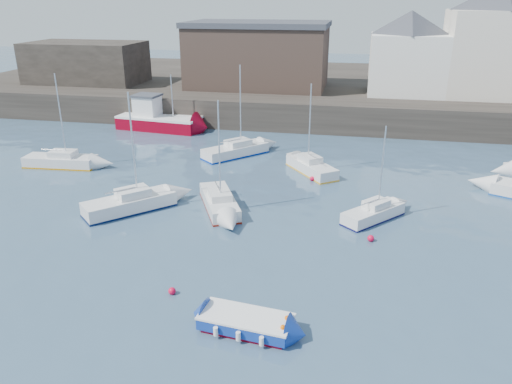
% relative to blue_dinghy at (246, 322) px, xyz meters
% --- Properties ---
extents(water, '(220.00, 220.00, 0.00)m').
position_rel_blue_dinghy_xyz_m(water, '(-2.00, 0.01, -0.42)').
color(water, '#2D4760').
rests_on(water, ground).
extents(quay_wall, '(90.00, 5.00, 3.00)m').
position_rel_blue_dinghy_xyz_m(quay_wall, '(-2.00, 35.01, 1.08)').
color(quay_wall, '#28231E').
rests_on(quay_wall, ground).
extents(land_strip, '(90.00, 32.00, 2.80)m').
position_rel_blue_dinghy_xyz_m(land_strip, '(-2.00, 53.01, 0.98)').
color(land_strip, '#28231E').
rests_on(land_strip, ground).
extents(bldg_east_a, '(13.36, 13.36, 11.80)m').
position_rel_blue_dinghy_xyz_m(bldg_east_a, '(18.00, 42.01, 8.39)').
color(bldg_east_a, beige).
rests_on(bldg_east_a, land_strip).
extents(bldg_east_d, '(11.14, 11.14, 8.95)m').
position_rel_blue_dinghy_xyz_m(bldg_east_d, '(9.00, 41.51, 6.95)').
color(bldg_east_d, white).
rests_on(bldg_east_d, land_strip).
extents(warehouse, '(16.40, 10.40, 7.60)m').
position_rel_blue_dinghy_xyz_m(warehouse, '(-8.00, 43.01, 6.20)').
color(warehouse, '#3D2D26').
rests_on(warehouse, land_strip).
extents(bldg_west, '(14.00, 8.00, 5.00)m').
position_rel_blue_dinghy_xyz_m(bldg_west, '(-30.00, 42.01, 4.88)').
color(bldg_west, '#353028').
rests_on(bldg_west, land_strip).
extents(blue_dinghy, '(4.09, 2.27, 0.75)m').
position_rel_blue_dinghy_xyz_m(blue_dinghy, '(0.00, 0.00, 0.00)').
color(blue_dinghy, maroon).
rests_on(blue_dinghy, ground).
extents(fishing_boat, '(9.07, 4.30, 5.79)m').
position_rel_blue_dinghy_xyz_m(fishing_boat, '(-16.62, 31.55, 0.70)').
color(fishing_boat, maroon).
rests_on(fishing_boat, ground).
extents(sailboat_a, '(5.49, 5.62, 7.74)m').
position_rel_blue_dinghy_xyz_m(sailboat_a, '(-10.18, 10.81, 0.13)').
color(sailboat_a, silver).
rests_on(sailboat_a, ground).
extents(sailboat_b, '(4.10, 5.92, 7.32)m').
position_rel_blue_dinghy_xyz_m(sailboat_b, '(-4.56, 12.40, 0.06)').
color(sailboat_b, silver).
rests_on(sailboat_b, ground).
extents(sailboat_c, '(4.08, 4.38, 5.98)m').
position_rel_blue_dinghy_xyz_m(sailboat_c, '(5.44, 12.56, 0.04)').
color(sailboat_c, silver).
rests_on(sailboat_c, ground).
extents(sailboat_e, '(6.02, 2.29, 7.60)m').
position_rel_blue_dinghy_xyz_m(sailboat_e, '(-19.71, 18.21, 0.08)').
color(sailboat_e, silver).
rests_on(sailboat_e, ground).
extents(sailboat_f, '(4.60, 5.32, 6.98)m').
position_rel_blue_dinghy_xyz_m(sailboat_f, '(0.72, 20.79, 0.08)').
color(sailboat_f, silver).
rests_on(sailboat_f, ground).
extents(sailboat_h, '(5.49, 5.82, 7.81)m').
position_rel_blue_dinghy_xyz_m(sailboat_h, '(-6.26, 23.99, 0.09)').
color(sailboat_h, silver).
rests_on(sailboat_h, ground).
extents(buoy_near, '(0.36, 0.36, 0.36)m').
position_rel_blue_dinghy_xyz_m(buoy_near, '(-4.03, 2.01, -0.42)').
color(buoy_near, red).
rests_on(buoy_near, ground).
extents(buoy_mid, '(0.39, 0.39, 0.39)m').
position_rel_blue_dinghy_xyz_m(buoy_mid, '(5.26, 9.48, -0.42)').
color(buoy_mid, red).
rests_on(buoy_mid, ground).
extents(buoy_far, '(0.36, 0.36, 0.36)m').
position_rel_blue_dinghy_xyz_m(buoy_far, '(0.98, 18.91, -0.42)').
color(buoy_far, red).
rests_on(buoy_far, ground).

